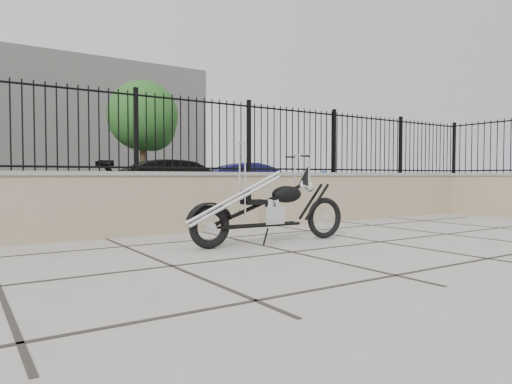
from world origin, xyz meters
The scene contains 13 objects.
ground_plane centered at (0.00, 0.00, 0.00)m, with size 90.00×90.00×0.00m, color #99968E.
parking_lot centered at (0.00, 12.50, 0.00)m, with size 30.00×30.00×0.00m, color black.
retaining_wall centered at (0.00, 2.50, 0.48)m, with size 14.00×0.36×0.96m, color gray.
wall_return centered at (6.85, 1.30, 0.48)m, with size 0.36×2.50×0.96m, color gray.
iron_fence centered at (0.00, 2.50, 1.56)m, with size 14.00×0.08×1.20m, color black.
fence_return centered at (6.85, 1.30, 1.56)m, with size 0.08×2.30×1.20m, color black.
background_building centered at (0.00, 26.50, 4.00)m, with size 22.00×6.00×8.00m, color beige.
chopper_motorcycle centered at (0.16, 0.71, 0.67)m, with size 2.24×0.39×1.35m, color black, non-canonical shape.
car_black centered at (2.12, 7.63, 0.67)m, with size 1.89×4.64×1.35m, color black.
car_blue centered at (4.59, 7.67, 0.64)m, with size 1.36×3.91×1.29m, color #100F39.
bollard_b centered at (2.38, 4.96, 0.44)m, with size 0.11×0.11×0.88m, color blue.
bollard_c centered at (5.19, 5.21, 0.52)m, with size 0.12×0.12×1.03m, color #0D3EC3.
tree_right centered at (4.12, 16.57, 3.86)m, with size 3.27×3.27×5.52m.
Camera 1 is at (-3.27, -4.18, 0.89)m, focal length 32.00 mm.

